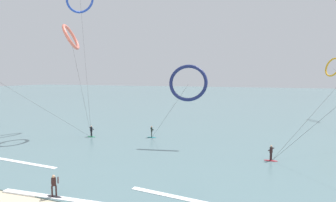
% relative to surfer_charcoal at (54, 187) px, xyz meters
% --- Properties ---
extents(sea_water, '(400.00, 200.00, 0.08)m').
position_rel_surfer_charcoal_xyz_m(sea_water, '(3.75, 99.57, -0.78)').
color(sea_water, slate).
rests_on(sea_water, ground).
extents(surfer_charcoal, '(1.40, 0.73, 1.70)m').
position_rel_surfer_charcoal_xyz_m(surfer_charcoal, '(0.00, 0.00, 0.00)').
color(surfer_charcoal, black).
rests_on(surfer_charcoal, ground).
extents(surfer_teal, '(1.40, 0.67, 1.70)m').
position_rel_surfer_charcoal_xyz_m(surfer_teal, '(-0.89, 20.36, 0.00)').
color(surfer_teal, teal).
rests_on(surfer_teal, ground).
extents(surfer_crimson, '(1.40, 0.69, 1.70)m').
position_rel_surfer_charcoal_xyz_m(surfer_crimson, '(15.33, 14.67, 0.00)').
color(surfer_crimson, red).
rests_on(surfer_crimson, ground).
extents(surfer_emerald, '(1.40, 0.69, 1.70)m').
position_rel_surfer_charcoal_xyz_m(surfer_emerald, '(-9.40, 17.68, 0.00)').
color(surfer_emerald, '#199351').
rests_on(surfer_emerald, ground).
extents(kite_navy, '(8.81, 4.05, 10.58)m').
position_rel_surfer_charcoal_xyz_m(kite_navy, '(5.32, 17.79, 7.37)').
color(kite_navy, navy).
rests_on(kite_navy, ground).
extents(kite_coral, '(4.47, 4.53, 16.51)m').
position_rel_surfer_charcoal_xyz_m(kite_coral, '(-12.10, 17.17, 13.80)').
color(kite_coral, '#EA7260').
rests_on(kite_coral, ground).
extents(kite_amber, '(3.05, 46.01, 12.83)m').
position_rel_surfer_charcoal_xyz_m(kite_amber, '(27.46, 49.13, 9.97)').
color(kite_amber, orange).
rests_on(kite_amber, ground).
extents(wave_crest_near, '(10.97, 1.26, 0.12)m').
position_rel_surfer_charcoal_xyz_m(wave_crest_near, '(0.93, -0.01, -0.76)').
color(wave_crest_near, white).
rests_on(wave_crest_near, ground).
extents(wave_crest_far, '(9.00, 0.95, 0.12)m').
position_rel_surfer_charcoal_xyz_m(wave_crest_far, '(-8.92, 5.20, -0.76)').
color(wave_crest_far, white).
rests_on(wave_crest_far, ground).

